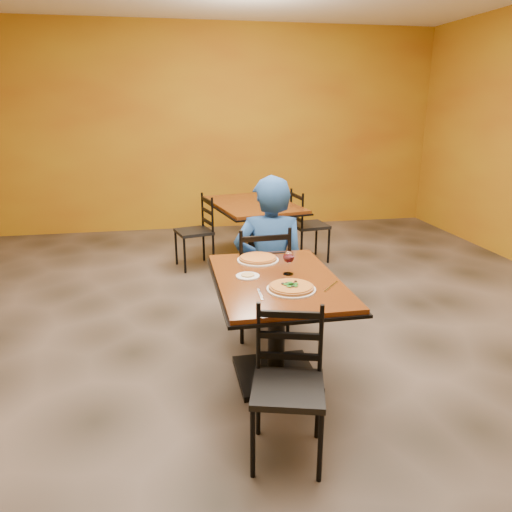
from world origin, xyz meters
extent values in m
cube|color=black|center=(0.00, 0.00, 0.00)|extent=(7.00, 8.00, 0.01)
cube|color=#AC8713|center=(0.00, 4.00, 1.50)|extent=(7.00, 0.01, 3.00)
cube|color=#5D2F0E|center=(0.00, -0.50, 0.73)|extent=(0.80, 1.20, 0.03)
cube|color=black|center=(0.00, -0.50, 0.71)|extent=(0.83, 1.23, 0.02)
cylinder|color=black|center=(0.00, -0.50, 0.37)|extent=(0.12, 0.12, 0.66)
cube|color=black|center=(0.00, -0.50, 0.02)|extent=(0.55, 0.55, 0.04)
cube|color=#5D2F0E|center=(0.31, 2.07, 0.73)|extent=(1.10, 1.45, 0.03)
cube|color=black|center=(0.31, 2.07, 0.71)|extent=(1.14, 1.48, 0.02)
cylinder|color=black|center=(0.31, 2.07, 0.37)|extent=(0.13, 0.13, 0.66)
cube|color=black|center=(0.31, 2.07, 0.02)|extent=(0.70, 0.70, 0.04)
imported|color=navy|center=(0.17, 0.49, 0.65)|extent=(0.71, 0.54, 1.30)
cylinder|color=white|center=(0.04, -0.73, 0.76)|extent=(0.31, 0.31, 0.01)
cylinder|color=maroon|center=(0.04, -0.73, 0.77)|extent=(0.28, 0.28, 0.02)
cylinder|color=white|center=(-0.06, -0.11, 0.76)|extent=(0.31, 0.31, 0.01)
cylinder|color=orange|center=(-0.06, -0.11, 0.77)|extent=(0.28, 0.28, 0.02)
cylinder|color=white|center=(-0.19, -0.44, 0.76)|extent=(0.16, 0.16, 0.01)
cylinder|color=tan|center=(-0.19, -0.44, 0.76)|extent=(0.09, 0.09, 0.01)
cube|color=silver|center=(-0.17, -0.76, 0.75)|extent=(0.02, 0.19, 0.00)
cube|color=silver|center=(0.30, -0.72, 0.75)|extent=(0.15, 0.17, 0.00)
camera|label=1|loc=(-0.70, -3.44, 1.86)|focal=33.77mm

